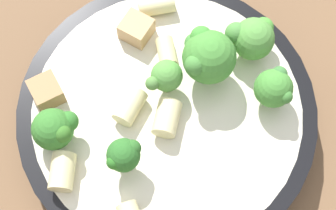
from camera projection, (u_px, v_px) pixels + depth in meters
The scene contains 15 objects.
ground_plane at pixel (168, 125), 0.44m from camera, with size 2.00×2.00×0.00m, color brown.
pasta_bowl at pixel (168, 116), 0.42m from camera, with size 0.22×0.22×0.03m.
broccoli_floret_0 at pixel (275, 88), 0.40m from camera, with size 0.03×0.03×0.03m.
broccoli_floret_1 at pixel (56, 129), 0.39m from camera, with size 0.03×0.03×0.03m.
broccoli_floret_2 at pixel (253, 37), 0.41m from camera, with size 0.03×0.04×0.04m.
broccoli_floret_3 at pixel (208, 56), 0.40m from camera, with size 0.04×0.04×0.05m.
broccoli_floret_4 at pixel (125, 156), 0.38m from camera, with size 0.02×0.02×0.04m.
broccoli_floret_5 at pixel (162, 76), 0.40m from camera, with size 0.02×0.02×0.03m.
rigatoni_0 at pixel (173, 52), 0.42m from camera, with size 0.01×0.01×0.02m, color beige.
rigatoni_2 at pixel (169, 118), 0.40m from camera, with size 0.02×0.02×0.03m, color beige.
rigatoni_3 at pixel (131, 110), 0.40m from camera, with size 0.02×0.02×0.03m, color beige.
rigatoni_4 at pixel (158, 6), 0.44m from camera, with size 0.01×0.01×0.03m, color beige.
rigatoni_5 at pixel (63, 172), 0.39m from camera, with size 0.02×0.02×0.03m, color beige.
chicken_chunk_0 at pixel (137, 29), 0.43m from camera, with size 0.02×0.02×0.02m, color tan.
chicken_chunk_1 at pixel (47, 91), 0.41m from camera, with size 0.02×0.02×0.02m, color #A87A4C.
Camera 1 is at (0.15, -0.00, 0.42)m, focal length 60.00 mm.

